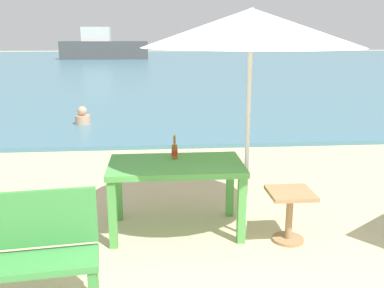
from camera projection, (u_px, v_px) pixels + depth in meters
The scene contains 8 objects.
sea_water at pixel (165, 63), 32.13m from camera, with size 120.00×50.00×0.08m, color teal.
picnic_table_green at pixel (176, 173), 4.49m from camera, with size 1.40×0.80×0.76m.
beer_bottle_amber at pixel (175, 150), 4.59m from camera, with size 0.07×0.07×0.26m.
patio_umbrella at pixel (251, 28), 4.02m from camera, with size 2.10×2.10×2.30m.
side_table_wood at pixel (290, 209), 4.32m from camera, with size 0.44×0.44×0.54m.
bench_green_left at pixel (14, 250), 3.10m from camera, with size 1.23×0.50×0.95m.
swimmer_person at pixel (83, 117), 9.80m from camera, with size 0.34×0.34×0.41m.
boat_fishing_trawler at pixel (103, 48), 37.00m from camera, with size 7.42×2.02×2.70m.
Camera 1 is at (-0.78, -2.69, 2.05)m, focal length 40.03 mm.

